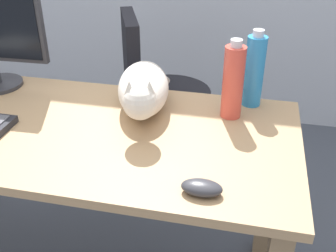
% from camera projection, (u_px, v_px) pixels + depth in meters
% --- Properties ---
extents(desk, '(1.56, 0.69, 0.73)m').
position_uv_depth(desk, '(69.00, 150.00, 1.41)').
color(desk, tan).
rests_on(desk, ground_plane).
extents(office_chair, '(0.51, 0.49, 0.92)m').
position_uv_depth(office_chair, '(159.00, 112.00, 2.15)').
color(office_chair, black).
rests_on(office_chair, ground_plane).
extents(cat, '(0.26, 0.60, 0.20)m').
position_uv_depth(cat, '(143.00, 89.00, 1.42)').
color(cat, silver).
rests_on(cat, desk).
extents(computer_mouse, '(0.11, 0.06, 0.04)m').
position_uv_depth(computer_mouse, '(202.00, 188.00, 1.04)').
color(computer_mouse, '#333338').
rests_on(computer_mouse, desk).
extents(water_bottle, '(0.07, 0.07, 0.28)m').
position_uv_depth(water_bottle, '(254.00, 71.00, 1.43)').
color(water_bottle, '#2D8CD1').
rests_on(water_bottle, desk).
extents(spray_bottle, '(0.07, 0.07, 0.28)m').
position_uv_depth(spray_bottle, '(233.00, 82.00, 1.35)').
color(spray_bottle, '#D84C3D').
rests_on(spray_bottle, desk).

